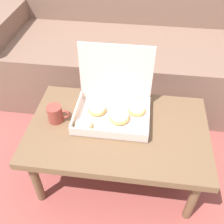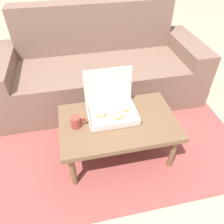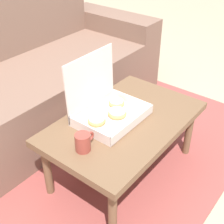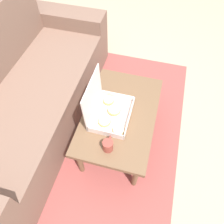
{
  "view_description": "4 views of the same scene",
  "coord_description": "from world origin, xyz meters",
  "px_view_note": "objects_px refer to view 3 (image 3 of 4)",
  "views": [
    {
      "loc": [
        0.09,
        -0.96,
        1.35
      ],
      "look_at": [
        -0.04,
        -0.0,
        0.44
      ],
      "focal_mm": 42.0,
      "sensor_mm": 36.0,
      "label": 1
    },
    {
      "loc": [
        -0.3,
        -1.24,
        1.56
      ],
      "look_at": [
        -0.04,
        -0.0,
        0.44
      ],
      "focal_mm": 35.0,
      "sensor_mm": 36.0,
      "label": 2
    },
    {
      "loc": [
        -1.14,
        -0.87,
        1.39
      ],
      "look_at": [
        -0.04,
        -0.0,
        0.44
      ],
      "focal_mm": 50.0,
      "sensor_mm": 36.0,
      "label": 3
    },
    {
      "loc": [
        -0.99,
        -0.26,
        1.82
      ],
      "look_at": [
        -0.04,
        -0.0,
        0.44
      ],
      "focal_mm": 35.0,
      "sensor_mm": 36.0,
      "label": 4
    }
  ],
  "objects_px": {
    "pastry_box": "(107,108)",
    "couch": "(24,83)",
    "coffee_mug": "(83,142)",
    "coffee_table": "(124,126)"
  },
  "relations": [
    {
      "from": "coffee_mug",
      "to": "pastry_box",
      "type": "bearing_deg",
      "value": 16.4
    },
    {
      "from": "pastry_box",
      "to": "coffee_mug",
      "type": "bearing_deg",
      "value": -163.6
    },
    {
      "from": "coffee_mug",
      "to": "coffee_table",
      "type": "bearing_deg",
      "value": -1.71
    },
    {
      "from": "pastry_box",
      "to": "coffee_mug",
      "type": "relative_size",
      "value": 3.26
    },
    {
      "from": "couch",
      "to": "pastry_box",
      "type": "xyz_separation_m",
      "value": [
        -0.04,
        -0.79,
        0.13
      ]
    },
    {
      "from": "couch",
      "to": "coffee_mug",
      "type": "distance_m",
      "value": 0.93
    },
    {
      "from": "couch",
      "to": "coffee_mug",
      "type": "bearing_deg",
      "value": -110.2
    },
    {
      "from": "coffee_table",
      "to": "pastry_box",
      "type": "height_order",
      "value": "pastry_box"
    },
    {
      "from": "couch",
      "to": "coffee_table",
      "type": "distance_m",
      "value": 0.88
    },
    {
      "from": "pastry_box",
      "to": "couch",
      "type": "bearing_deg",
      "value": 87.01
    }
  ]
}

